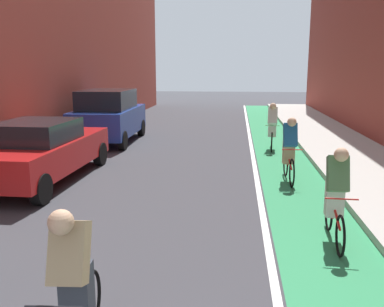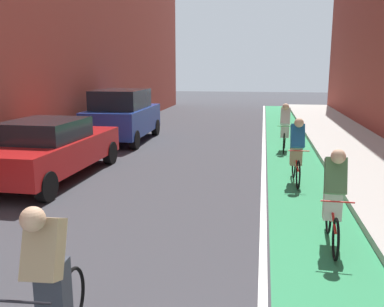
# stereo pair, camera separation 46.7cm
# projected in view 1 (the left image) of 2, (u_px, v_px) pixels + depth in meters

# --- Properties ---
(ground_plane) EXTENTS (75.27, 75.27, 0.00)m
(ground_plane) POSITION_uv_depth(u_px,v_px,m) (178.00, 159.00, 13.13)
(ground_plane) COLOR #38383D
(bike_lane_paint) EXTENTS (1.60, 34.21, 0.00)m
(bike_lane_paint) POSITION_uv_depth(u_px,v_px,m) (277.00, 149.00, 14.74)
(bike_lane_paint) COLOR #2D8451
(bike_lane_paint) RESTS_ON ground
(lane_divider_stripe) EXTENTS (0.12, 34.21, 0.00)m
(lane_divider_stripe) POSITION_uv_depth(u_px,v_px,m) (252.00, 148.00, 14.83)
(lane_divider_stripe) COLOR white
(lane_divider_stripe) RESTS_ON ground
(sidewalk_right) EXTENTS (2.79, 34.21, 0.14)m
(sidewalk_right) POSITION_uv_depth(u_px,v_px,m) (342.00, 148.00, 14.49)
(sidewalk_right) COLOR #A8A59E
(sidewalk_right) RESTS_ON ground
(parked_sedan_red) EXTENTS (1.96, 4.77, 1.53)m
(parked_sedan_red) POSITION_uv_depth(u_px,v_px,m) (41.00, 150.00, 10.39)
(parked_sedan_red) COLOR red
(parked_sedan_red) RESTS_ON ground
(parked_suv_blue) EXTENTS (2.05, 4.30, 1.98)m
(parked_suv_blue) POSITION_uv_depth(u_px,v_px,m) (109.00, 115.00, 15.85)
(parked_suv_blue) COLOR navy
(parked_suv_blue) RESTS_ON ground
(cyclist_lead) EXTENTS (0.48, 1.74, 1.63)m
(cyclist_lead) POSITION_uv_depth(u_px,v_px,m) (73.00, 283.00, 3.84)
(cyclist_lead) COLOR black
(cyclist_lead) RESTS_ON ground
(cyclist_mid) EXTENTS (0.48, 1.68, 1.60)m
(cyclist_mid) POSITION_uv_depth(u_px,v_px,m) (336.00, 191.00, 6.72)
(cyclist_mid) COLOR black
(cyclist_mid) RESTS_ON ground
(cyclist_trailing) EXTENTS (0.48, 1.74, 1.62)m
(cyclist_trailing) POSITION_uv_depth(u_px,v_px,m) (289.00, 148.00, 10.36)
(cyclist_trailing) COLOR black
(cyclist_trailing) RESTS_ON ground
(cyclist_far) EXTENTS (0.48, 1.73, 1.62)m
(cyclist_far) POSITION_uv_depth(u_px,v_px,m) (272.00, 125.00, 14.49)
(cyclist_far) COLOR black
(cyclist_far) RESTS_ON ground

